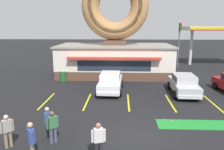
% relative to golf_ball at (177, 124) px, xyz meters
% --- Properties ---
extents(ground_plane, '(160.00, 160.00, 0.00)m').
position_rel_golf_ball_xyz_m(ground_plane, '(-2.33, -1.41, -0.05)').
color(ground_plane, black).
extents(donut_shop_building, '(12.30, 6.75, 10.96)m').
position_rel_golf_ball_xyz_m(donut_shop_building, '(-3.86, 12.54, 3.69)').
color(donut_shop_building, brown).
rests_on(donut_shop_building, ground).
extents(putting_mat, '(4.43, 1.24, 0.03)m').
position_rel_golf_ball_xyz_m(putting_mat, '(1.11, 0.04, -0.04)').
color(putting_mat, '#1E842D').
rests_on(putting_mat, ground).
extents(mini_donut_mid_left, '(0.13, 0.13, 0.04)m').
position_rel_golf_ball_xyz_m(mini_donut_mid_left, '(-0.21, 0.40, -0.00)').
color(mini_donut_mid_left, '#D8667F').
rests_on(mini_donut_mid_left, putting_mat).
extents(mini_donut_mid_centre, '(0.13, 0.13, 0.04)m').
position_rel_golf_ball_xyz_m(mini_donut_mid_centre, '(-0.59, 0.54, -0.00)').
color(mini_donut_mid_centre, '#D8667F').
rests_on(mini_donut_mid_centre, putting_mat).
extents(golf_ball, '(0.04, 0.04, 0.04)m').
position_rel_golf_ball_xyz_m(golf_ball, '(0.00, 0.00, 0.00)').
color(golf_ball, white).
rests_on(golf_ball, putting_mat).
extents(car_silver, '(2.13, 4.63, 1.60)m').
position_rel_golf_ball_xyz_m(car_silver, '(1.88, 5.77, 0.82)').
color(car_silver, '#B2B5BA').
rests_on(car_silver, ground).
extents(car_white, '(2.11, 4.62, 1.60)m').
position_rel_golf_ball_xyz_m(car_white, '(-4.02, 6.21, 0.82)').
color(car_white, silver).
rests_on(car_white, ground).
extents(pedestrian_blue_sweater_man, '(0.40, 0.52, 1.68)m').
position_rel_golf_ball_xyz_m(pedestrian_blue_sweater_man, '(-6.71, -3.58, 0.88)').
color(pedestrian_blue_sweater_man, '#7F7056').
rests_on(pedestrian_blue_sweater_man, ground).
extents(pedestrian_hooded_kid, '(0.48, 0.43, 1.57)m').
position_rel_golf_ball_xyz_m(pedestrian_hooded_kid, '(-6.29, -2.17, 0.81)').
color(pedestrian_hooded_kid, '#474C66').
rests_on(pedestrian_hooded_kid, ground).
extents(pedestrian_leather_jacket_man, '(0.30, 0.59, 1.56)m').
position_rel_golf_ball_xyz_m(pedestrian_leather_jacket_man, '(-6.70, -1.63, 0.80)').
color(pedestrian_leather_jacket_man, '#232328').
rests_on(pedestrian_leather_jacket_man, ground).
extents(pedestrian_clipboard_woman, '(0.46, 0.43, 1.57)m').
position_rel_golf_ball_xyz_m(pedestrian_clipboard_woman, '(-8.19, -2.65, 0.81)').
color(pedestrian_clipboard_woman, '#7F7056').
rests_on(pedestrian_clipboard_woman, ground).
extents(pedestrian_beanie_man, '(0.58, 0.32, 1.60)m').
position_rel_golf_ball_xyz_m(pedestrian_beanie_man, '(-4.03, -3.36, 0.83)').
color(pedestrian_beanie_man, '#232328').
rests_on(pedestrian_beanie_man, ground).
extents(trash_bin, '(0.57, 0.57, 0.97)m').
position_rel_golf_ball_xyz_m(trash_bin, '(-8.91, 9.49, 0.45)').
color(trash_bin, '#1E662D').
rests_on(trash_bin, ground).
extents(traffic_light_pole, '(0.28, 0.47, 5.80)m').
position_rel_golf_ball_xyz_m(traffic_light_pole, '(4.32, 17.50, 3.66)').
color(traffic_light_pole, '#595B60').
rests_on(traffic_light_pole, ground).
extents(gas_station_canopy, '(9.00, 4.46, 5.30)m').
position_rel_golf_ball_xyz_m(gas_station_canopy, '(10.09, 19.66, 4.81)').
color(gas_station_canopy, silver).
rests_on(gas_station_canopy, ground).
extents(parking_stripe_far_left, '(0.12, 3.60, 0.01)m').
position_rel_golf_ball_xyz_m(parking_stripe_far_left, '(-8.59, 3.59, -0.05)').
color(parking_stripe_far_left, yellow).
rests_on(parking_stripe_far_left, ground).
extents(parking_stripe_left, '(0.12, 3.60, 0.01)m').
position_rel_golf_ball_xyz_m(parking_stripe_left, '(-5.59, 3.59, -0.05)').
color(parking_stripe_left, yellow).
rests_on(parking_stripe_left, ground).
extents(parking_stripe_mid_left, '(0.12, 3.60, 0.01)m').
position_rel_golf_ball_xyz_m(parking_stripe_mid_left, '(-2.59, 3.59, -0.05)').
color(parking_stripe_mid_left, yellow).
rests_on(parking_stripe_mid_left, ground).
extents(parking_stripe_centre, '(0.12, 3.60, 0.01)m').
position_rel_golf_ball_xyz_m(parking_stripe_centre, '(0.41, 3.59, -0.05)').
color(parking_stripe_centre, yellow).
rests_on(parking_stripe_centre, ground).
extents(parking_stripe_mid_right, '(0.12, 3.60, 0.01)m').
position_rel_golf_ball_xyz_m(parking_stripe_mid_right, '(3.41, 3.59, -0.05)').
color(parking_stripe_mid_right, yellow).
rests_on(parking_stripe_mid_right, ground).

